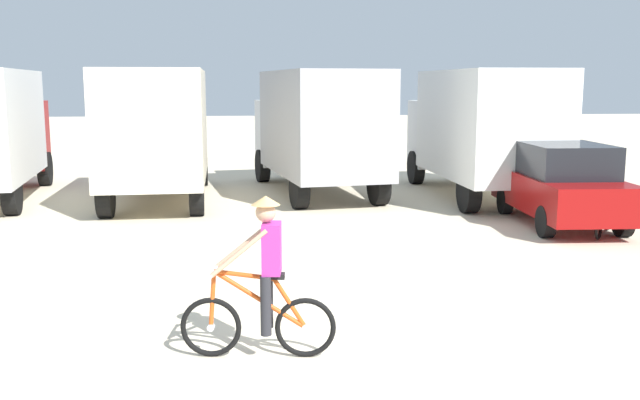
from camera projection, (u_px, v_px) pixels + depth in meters
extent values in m
plane|color=beige|center=(384.00, 339.00, 8.53)|extent=(120.00, 120.00, 0.00)
cube|color=#B21E1E|center=(7.00, 136.00, 21.00)|extent=(2.35, 1.73, 2.00)
cube|color=black|center=(11.00, 122.00, 21.62)|extent=(2.02, 0.30, 0.80)
cylinder|color=black|center=(45.00, 169.00, 21.28)|extent=(0.42, 1.03, 1.00)
cylinder|color=black|center=(12.00, 194.00, 16.48)|extent=(0.42, 1.03, 1.00)
cube|color=beige|center=(156.00, 125.00, 17.70)|extent=(2.53, 5.26, 2.70)
cube|color=silver|center=(166.00, 135.00, 21.10)|extent=(2.24, 1.56, 2.00)
cube|color=black|center=(168.00, 122.00, 21.73)|extent=(2.03, 0.13, 0.80)
cylinder|color=black|center=(132.00, 170.00, 21.03)|extent=(0.35, 1.01, 1.00)
cylinder|color=black|center=(202.00, 169.00, 21.30)|extent=(0.35, 1.01, 1.00)
cylinder|color=black|center=(105.00, 196.00, 16.15)|extent=(0.35, 1.01, 1.00)
cylinder|color=black|center=(197.00, 194.00, 16.43)|extent=(0.35, 1.01, 1.00)
cube|color=#9E9EA3|center=(322.00, 122.00, 18.94)|extent=(3.13, 5.49, 2.70)
cube|color=silver|center=(294.00, 133.00, 22.27)|extent=(2.40, 1.80, 2.00)
cube|color=black|center=(289.00, 120.00, 22.88)|extent=(2.01, 0.37, 0.80)
cylinder|color=black|center=(263.00, 166.00, 22.07)|extent=(0.46, 1.04, 1.00)
cylinder|color=black|center=(326.00, 164.00, 22.59)|extent=(0.46, 1.04, 1.00)
cylinder|color=black|center=(299.00, 188.00, 17.31)|extent=(0.46, 1.04, 1.00)
cylinder|color=black|center=(379.00, 185.00, 17.83)|extent=(0.46, 1.04, 1.00)
cube|color=white|center=(488.00, 123.00, 18.29)|extent=(2.43, 5.21, 2.70)
cube|color=silver|center=(449.00, 134.00, 21.70)|extent=(2.21, 1.51, 2.00)
cube|color=black|center=(442.00, 121.00, 22.33)|extent=(2.02, 0.09, 0.80)
cylinder|color=black|center=(416.00, 167.00, 21.65)|extent=(0.33, 1.00, 1.00)
cylinder|color=black|center=(481.00, 166.00, 21.88)|extent=(0.33, 1.00, 1.00)
cylinder|color=black|center=(469.00, 192.00, 16.75)|extent=(0.33, 1.00, 1.00)
cylinder|color=black|center=(552.00, 190.00, 16.99)|extent=(0.33, 1.00, 1.00)
cube|color=maroon|center=(560.00, 192.00, 15.34)|extent=(2.01, 4.30, 0.76)
cube|color=black|center=(565.00, 160.00, 15.07)|extent=(1.72, 2.19, 0.68)
cylinder|color=black|center=(505.00, 200.00, 16.64)|extent=(0.26, 0.65, 0.64)
cylinder|color=black|center=(571.00, 200.00, 16.72)|extent=(0.26, 0.65, 0.64)
cylinder|color=black|center=(546.00, 222.00, 14.07)|extent=(0.26, 0.65, 0.64)
cylinder|color=black|center=(623.00, 221.00, 14.15)|extent=(0.26, 0.65, 0.64)
torus|color=black|center=(211.00, 327.00, 7.92)|extent=(0.68, 0.14, 0.68)
cylinder|color=silver|center=(211.00, 327.00, 7.92)|extent=(0.09, 0.09, 0.08)
torus|color=black|center=(305.00, 328.00, 7.91)|extent=(0.68, 0.14, 0.68)
cylinder|color=silver|center=(305.00, 328.00, 7.91)|extent=(0.09, 0.09, 0.08)
cylinder|color=#E05119|center=(260.00, 300.00, 7.86)|extent=(1.03, 0.17, 0.68)
cylinder|color=#E05119|center=(244.00, 275.00, 7.82)|extent=(0.66, 0.13, 0.13)
cylinder|color=#E05119|center=(290.00, 303.00, 7.87)|extent=(0.39, 0.10, 0.59)
cylinder|color=#E05119|center=(212.00, 299.00, 7.87)|extent=(0.11, 0.06, 0.64)
cylinder|color=silver|center=(214.00, 271.00, 7.82)|extent=(0.10, 0.52, 0.04)
cube|color=black|center=(274.00, 276.00, 7.82)|extent=(0.25, 0.15, 0.06)
cube|color=#AD2D8C|center=(272.00, 248.00, 7.77)|extent=(0.24, 0.34, 0.56)
sphere|color=tan|center=(266.00, 212.00, 7.70)|extent=(0.22, 0.22, 0.22)
cone|color=tan|center=(266.00, 200.00, 7.68)|extent=(0.32, 0.32, 0.10)
cylinder|color=#26262B|center=(266.00, 306.00, 7.74)|extent=(0.12, 0.12, 0.66)
cylinder|color=#26262B|center=(268.00, 299.00, 8.00)|extent=(0.12, 0.12, 0.66)
cylinder|color=tan|center=(239.00, 253.00, 7.60)|extent=(0.63, 0.08, 0.53)
cylinder|color=tan|center=(243.00, 246.00, 7.95)|extent=(0.63, 0.17, 0.53)
torus|color=black|center=(608.00, 214.00, 14.78)|extent=(0.46, 0.58, 0.68)
torus|color=black|center=(599.00, 222.00, 13.89)|extent=(0.46, 0.58, 0.68)
cube|color=gold|center=(605.00, 204.00, 14.29)|extent=(0.57, 0.73, 0.36)
cylinder|color=silver|center=(610.00, 185.00, 14.64)|extent=(0.42, 0.33, 0.04)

